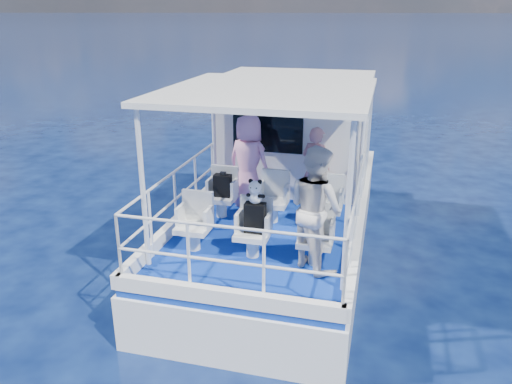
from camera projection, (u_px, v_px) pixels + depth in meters
ground at (269, 274)px, 8.54m from camera, size 2000.00×2000.00×0.00m
hull at (281, 249)px, 9.45m from camera, size 3.00×7.00×1.60m
deck at (282, 207)px, 9.16m from camera, size 2.90×6.90×0.10m
cabin at (296, 130)px, 9.95m from camera, size 2.85×2.00×2.20m
canopy at (268, 91)px, 7.28m from camera, size 3.00×3.20×0.08m
canopy_posts at (267, 167)px, 7.63m from camera, size 2.77×2.97×2.20m
railings at (262, 211)px, 7.54m from camera, size 2.84×3.59×1.00m
seat_port_fwd at (221, 206)px, 8.56m from camera, size 0.48×0.46×0.38m
seat_center_fwd at (273, 211)px, 8.35m from camera, size 0.48×0.46×0.38m
seat_stbd_fwd at (326, 216)px, 8.14m from camera, size 0.48×0.46×0.38m
seat_port_aft at (194, 237)px, 7.38m from camera, size 0.48×0.46×0.38m
seat_center_aft at (253, 244)px, 7.17m from camera, size 0.48×0.46×0.38m
seat_stbd_aft at (315, 251)px, 6.95m from camera, size 0.48×0.46×0.38m
passenger_port_fwd at (249, 162)px, 8.77m from camera, size 0.73×0.62×1.68m
passenger_stbd_fwd at (316, 168)px, 8.79m from camera, size 0.63×0.53×1.47m
passenger_stbd_aft at (316, 208)px, 6.67m from camera, size 1.06×1.05×1.72m
backpack_port at (223, 185)px, 8.41m from camera, size 0.29×0.16×0.38m
backpack_center at (255, 218)px, 7.03m from camera, size 0.29×0.16×0.44m
compact_camera at (223, 173)px, 8.32m from camera, size 0.10×0.06×0.06m
panda at (255, 191)px, 6.90m from camera, size 0.23×0.19×0.35m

